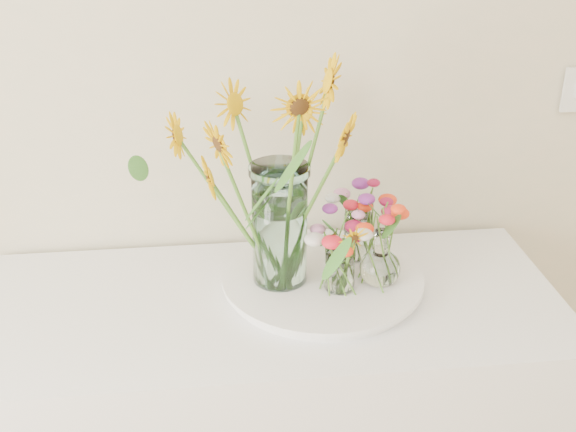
# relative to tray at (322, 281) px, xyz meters

# --- Properties ---
(tray) EXTENTS (0.47, 0.47, 0.02)m
(tray) POSITION_rel_tray_xyz_m (0.00, 0.00, 0.00)
(tray) COLOR white
(tray) RESTS_ON counter
(mason_jar) EXTENTS (0.16, 0.16, 0.30)m
(mason_jar) POSITION_rel_tray_xyz_m (-0.11, -0.00, 0.16)
(mason_jar) COLOR #BBEAE6
(mason_jar) RESTS_ON tray
(sunflower_bouquet) EXTENTS (0.86, 0.86, 0.54)m
(sunflower_bouquet) POSITION_rel_tray_xyz_m (-0.11, -0.00, 0.28)
(sunflower_bouquet) COLOR #DFA404
(sunflower_bouquet) RESTS_ON tray
(small_vase_a) EXTENTS (0.08, 0.08, 0.12)m
(small_vase_a) POSITION_rel_tray_xyz_m (0.03, -0.06, 0.07)
(small_vase_a) COLOR white
(small_vase_a) RESTS_ON tray
(wildflower_posy_a) EXTENTS (0.20, 0.20, 0.21)m
(wildflower_posy_a) POSITION_rel_tray_xyz_m (0.03, -0.06, 0.12)
(wildflower_posy_a) COLOR #FF3B16
(wildflower_posy_a) RESTS_ON tray
(small_vase_b) EXTENTS (0.12, 0.12, 0.14)m
(small_vase_b) POSITION_rel_tray_xyz_m (0.13, -0.04, 0.08)
(small_vase_b) COLOR white
(small_vase_b) RESTS_ON tray
(wildflower_posy_b) EXTENTS (0.21, 0.21, 0.23)m
(wildflower_posy_b) POSITION_rel_tray_xyz_m (0.13, -0.04, 0.13)
(wildflower_posy_b) COLOR #FF3B16
(wildflower_posy_b) RESTS_ON tray
(small_vase_c) EXTENTS (0.07, 0.07, 0.12)m
(small_vase_c) POSITION_rel_tray_xyz_m (0.10, 0.08, 0.07)
(small_vase_c) COLOR white
(small_vase_c) RESTS_ON tray
(wildflower_posy_c) EXTENTS (0.21, 0.21, 0.21)m
(wildflower_posy_c) POSITION_rel_tray_xyz_m (0.10, 0.08, 0.12)
(wildflower_posy_c) COLOR #FF3B16
(wildflower_posy_c) RESTS_ON tray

